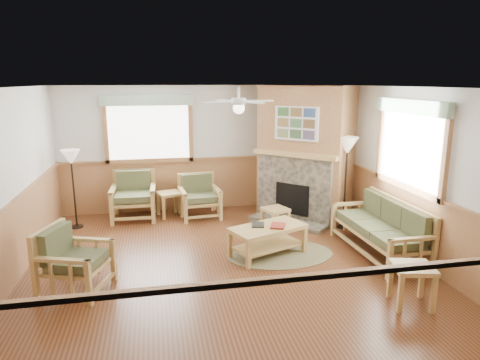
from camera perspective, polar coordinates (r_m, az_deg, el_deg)
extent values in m
cube|color=#5A3019|center=(6.88, -2.16, -10.88)|extent=(6.00, 6.00, 0.01)
cube|color=white|center=(6.29, -2.37, 12.27)|extent=(6.00, 6.00, 0.01)
cube|color=silver|center=(9.37, -5.19, 4.21)|extent=(6.00, 0.02, 2.70)
cube|color=silver|center=(3.65, 5.37, -10.17)|extent=(6.00, 0.02, 2.70)
cube|color=silver|center=(6.68, -28.57, -0.96)|extent=(0.02, 6.00, 2.70)
cube|color=silver|center=(7.52, 20.95, 1.18)|extent=(0.02, 6.00, 2.70)
cylinder|color=brown|center=(7.17, 5.37, -9.81)|extent=(1.91, 1.91, 0.01)
cube|color=maroon|center=(6.96, 5.06, -5.98)|extent=(0.32, 0.36, 0.03)
cube|color=black|center=(7.00, 2.41, -5.88)|extent=(0.26, 0.31, 0.02)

